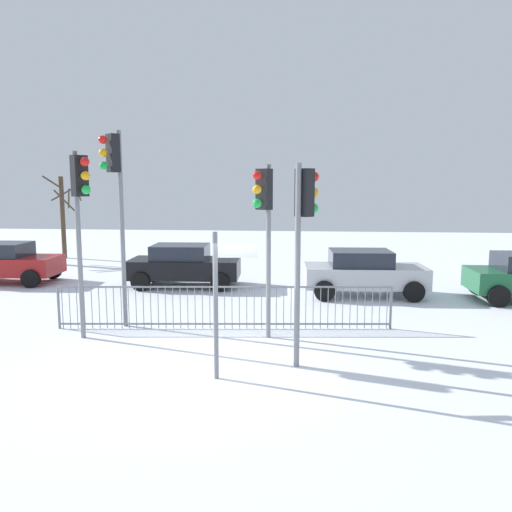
{
  "coord_description": "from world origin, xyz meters",
  "views": [
    {
      "loc": [
        1.91,
        -9.27,
        3.49
      ],
      "look_at": [
        0.76,
        2.58,
        1.83
      ],
      "focal_mm": 35.11,
      "sensor_mm": 36.0,
      "label": 1
    }
  ],
  "objects_px": {
    "car_black_mid": "(184,265)",
    "traffic_light_mid_left": "(264,212)",
    "traffic_light_mid_right": "(80,203)",
    "bare_tree_left": "(63,213)",
    "traffic_light_rear_left": "(115,185)",
    "car_silver_far": "(363,272)",
    "traffic_light_rear_right": "(304,219)",
    "car_red_trailing": "(4,262)",
    "direction_sign_post": "(219,297)"
  },
  "relations": [
    {
      "from": "car_black_mid",
      "to": "traffic_light_mid_left",
      "type": "bearing_deg",
      "value": -63.27
    },
    {
      "from": "traffic_light_mid_right",
      "to": "bare_tree_left",
      "type": "height_order",
      "value": "traffic_light_mid_right"
    },
    {
      "from": "traffic_light_rear_left",
      "to": "car_silver_far",
      "type": "relative_size",
      "value": 1.24
    },
    {
      "from": "traffic_light_rear_right",
      "to": "car_silver_far",
      "type": "distance_m",
      "value": 7.1
    },
    {
      "from": "traffic_light_mid_left",
      "to": "traffic_light_rear_right",
      "type": "bearing_deg",
      "value": 151.9
    },
    {
      "from": "traffic_light_mid_right",
      "to": "car_red_trailing",
      "type": "height_order",
      "value": "traffic_light_mid_right"
    },
    {
      "from": "traffic_light_mid_left",
      "to": "car_silver_far",
      "type": "relative_size",
      "value": 1.02
    },
    {
      "from": "traffic_light_mid_right",
      "to": "traffic_light_rear_left",
      "type": "relative_size",
      "value": 0.88
    },
    {
      "from": "traffic_light_mid_right",
      "to": "traffic_light_mid_left",
      "type": "distance_m",
      "value": 4.1
    },
    {
      "from": "direction_sign_post",
      "to": "traffic_light_rear_right",
      "type": "bearing_deg",
      "value": 23.51
    },
    {
      "from": "traffic_light_mid_right",
      "to": "traffic_light_rear_right",
      "type": "distance_m",
      "value": 5.1
    },
    {
      "from": "traffic_light_mid_left",
      "to": "car_red_trailing",
      "type": "relative_size",
      "value": 1.02
    },
    {
      "from": "traffic_light_rear_left",
      "to": "car_silver_far",
      "type": "xyz_separation_m",
      "value": [
        6.45,
        4.28,
        -2.76
      ]
    },
    {
      "from": "traffic_light_rear_left",
      "to": "car_red_trailing",
      "type": "xyz_separation_m",
      "value": [
        -6.3,
        5.22,
        -2.76
      ]
    },
    {
      "from": "traffic_light_rear_right",
      "to": "traffic_light_mid_left",
      "type": "bearing_deg",
      "value": 162.47
    },
    {
      "from": "traffic_light_mid_right",
      "to": "traffic_light_rear_left",
      "type": "distance_m",
      "value": 1.18
    },
    {
      "from": "car_black_mid",
      "to": "bare_tree_left",
      "type": "distance_m",
      "value": 9.89
    },
    {
      "from": "traffic_light_mid_left",
      "to": "car_red_trailing",
      "type": "distance_m",
      "value": 11.75
    },
    {
      "from": "traffic_light_rear_left",
      "to": "bare_tree_left",
      "type": "distance_m",
      "value": 13.63
    },
    {
      "from": "traffic_light_mid_left",
      "to": "car_red_trailing",
      "type": "height_order",
      "value": "traffic_light_mid_left"
    },
    {
      "from": "traffic_light_rear_right",
      "to": "car_silver_far",
      "type": "relative_size",
      "value": 1.01
    },
    {
      "from": "traffic_light_rear_right",
      "to": "car_black_mid",
      "type": "xyz_separation_m",
      "value": [
        -4.18,
        7.45,
        -2.11
      ]
    },
    {
      "from": "car_silver_far",
      "to": "bare_tree_left",
      "type": "distance_m",
      "value": 15.46
    },
    {
      "from": "traffic_light_rear_right",
      "to": "car_black_mid",
      "type": "bearing_deg",
      "value": 162.96
    },
    {
      "from": "traffic_light_mid_right",
      "to": "traffic_light_mid_left",
      "type": "xyz_separation_m",
      "value": [
        4.08,
        0.4,
        -0.21
      ]
    },
    {
      "from": "traffic_light_mid_left",
      "to": "bare_tree_left",
      "type": "bearing_deg",
      "value": -15.38
    },
    {
      "from": "traffic_light_mid_right",
      "to": "direction_sign_post",
      "type": "distance_m",
      "value": 4.34
    },
    {
      "from": "bare_tree_left",
      "to": "traffic_light_rear_left",
      "type": "bearing_deg",
      "value": -58.31
    },
    {
      "from": "traffic_light_mid_right",
      "to": "traffic_light_rear_right",
      "type": "bearing_deg",
      "value": 112.4
    },
    {
      "from": "traffic_light_mid_left",
      "to": "bare_tree_left",
      "type": "height_order",
      "value": "bare_tree_left"
    },
    {
      "from": "traffic_light_rear_left",
      "to": "car_silver_far",
      "type": "distance_m",
      "value": 8.22
    },
    {
      "from": "car_silver_far",
      "to": "bare_tree_left",
      "type": "bearing_deg",
      "value": 148.8
    },
    {
      "from": "traffic_light_mid_right",
      "to": "traffic_light_mid_left",
      "type": "bearing_deg",
      "value": 131.53
    },
    {
      "from": "traffic_light_mid_left",
      "to": "traffic_light_rear_left",
      "type": "height_order",
      "value": "traffic_light_rear_left"
    },
    {
      "from": "car_red_trailing",
      "to": "car_black_mid",
      "type": "xyz_separation_m",
      "value": [
        6.65,
        0.01,
        0.0
      ]
    },
    {
      "from": "traffic_light_mid_right",
      "to": "direction_sign_post",
      "type": "height_order",
      "value": "traffic_light_mid_right"
    },
    {
      "from": "traffic_light_rear_left",
      "to": "car_black_mid",
      "type": "distance_m",
      "value": 5.92
    },
    {
      "from": "traffic_light_mid_left",
      "to": "traffic_light_rear_right",
      "type": "relative_size",
      "value": 1.01
    },
    {
      "from": "bare_tree_left",
      "to": "traffic_light_rear_right",
      "type": "bearing_deg",
      "value": -49.74
    },
    {
      "from": "direction_sign_post",
      "to": "car_red_trailing",
      "type": "bearing_deg",
      "value": 131.24
    },
    {
      "from": "traffic_light_rear_left",
      "to": "traffic_light_mid_right",
      "type": "bearing_deg",
      "value": 110.47
    },
    {
      "from": "traffic_light_mid_left",
      "to": "car_black_mid",
      "type": "distance_m",
      "value": 7.06
    },
    {
      "from": "traffic_light_mid_right",
      "to": "direction_sign_post",
      "type": "xyz_separation_m",
      "value": [
        3.47,
        -2.07,
        -1.61
      ]
    },
    {
      "from": "traffic_light_mid_left",
      "to": "direction_sign_post",
      "type": "distance_m",
      "value": 2.9
    },
    {
      "from": "traffic_light_mid_left",
      "to": "direction_sign_post",
      "type": "relative_size",
      "value": 1.47
    },
    {
      "from": "direction_sign_post",
      "to": "car_black_mid",
      "type": "bearing_deg",
      "value": 100.85
    },
    {
      "from": "traffic_light_mid_right",
      "to": "traffic_light_rear_right",
      "type": "height_order",
      "value": "traffic_light_mid_right"
    },
    {
      "from": "traffic_light_rear_left",
      "to": "car_black_mid",
      "type": "bearing_deg",
      "value": -51.44
    },
    {
      "from": "bare_tree_left",
      "to": "car_black_mid",
      "type": "bearing_deg",
      "value": -40.18
    },
    {
      "from": "traffic_light_mid_right",
      "to": "car_silver_far",
      "type": "distance_m",
      "value": 9.0
    }
  ]
}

